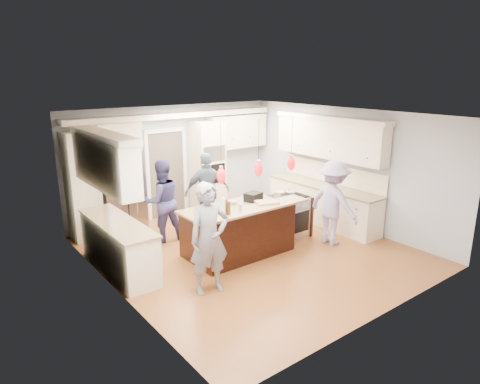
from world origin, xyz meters
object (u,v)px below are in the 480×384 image
at_px(kitchen_island, 239,230).
at_px(person_bar_end, 209,239).
at_px(refrigerator, 121,192).
at_px(person_far_left, 162,201).
at_px(island_range, 288,216).

xyz_separation_m(kitchen_island, person_bar_end, (-1.29, -0.92, 0.43)).
relative_size(refrigerator, person_far_left, 1.04).
height_order(kitchen_island, island_range, kitchen_island).
xyz_separation_m(refrigerator, person_bar_end, (0.01, -3.49, 0.01)).
bearing_deg(island_range, person_far_left, 147.29).
bearing_deg(kitchen_island, person_far_left, 119.21).
bearing_deg(kitchen_island, person_bar_end, -144.37).
xyz_separation_m(person_bar_end, person_far_left, (0.44, 2.45, -0.05)).
height_order(island_range, person_far_left, person_far_left).
bearing_deg(refrigerator, person_far_left, -66.60).
bearing_deg(kitchen_island, island_range, 3.07).
height_order(kitchen_island, person_far_left, person_far_left).
xyz_separation_m(island_range, person_far_left, (-2.26, 1.45, 0.41)).
relative_size(kitchen_island, person_far_left, 1.21).
distance_m(refrigerator, person_bar_end, 3.49).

